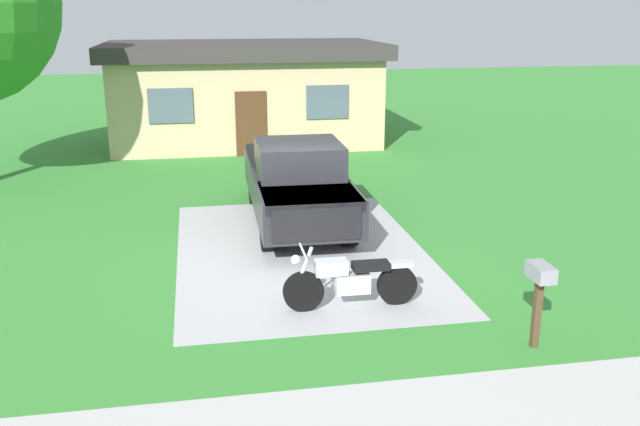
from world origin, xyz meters
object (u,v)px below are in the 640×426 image
object	(u,v)px
motorcycle	(350,280)
pickup_truck	(296,180)
mailbox	(540,283)
neighbor_house	(245,92)

from	to	relation	value
motorcycle	pickup_truck	bearing A→B (deg)	91.76
pickup_truck	mailbox	bearing A→B (deg)	-69.52
motorcycle	neighbor_house	bearing A→B (deg)	92.13
motorcycle	mailbox	world-z (taller)	mailbox
pickup_truck	neighbor_house	distance (m)	9.91
mailbox	pickup_truck	bearing A→B (deg)	110.48
mailbox	motorcycle	bearing A→B (deg)	142.37
motorcycle	neighbor_house	size ratio (longest dim) A/B	0.23
pickup_truck	mailbox	distance (m)	7.07
mailbox	neighbor_house	size ratio (longest dim) A/B	0.13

